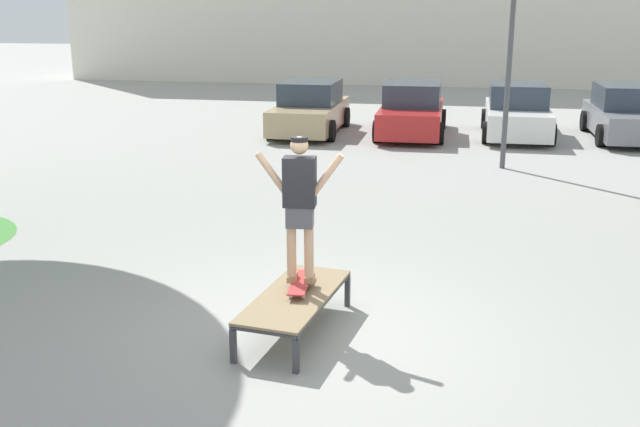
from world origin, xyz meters
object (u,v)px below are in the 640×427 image
object	(u,v)px
skateboard	(300,283)
skater	(300,200)
skate_box	(295,298)
car_white	(517,112)
car_grey	(626,114)
car_tan	(310,109)
car_red	(412,111)

from	to	relation	value
skateboard	skater	world-z (taller)	skater
skate_box	car_white	distance (m)	14.40
car_grey	skateboard	bearing A→B (deg)	-114.11
skateboard	car_tan	world-z (taller)	car_tan
skater	car_white	xyz separation A→B (m)	(3.29, 13.84, -0.84)
car_tan	car_red	world-z (taller)	same
car_red	car_white	distance (m)	2.98
skater	car_red	bearing A→B (deg)	88.58
skateboard	car_tan	distance (m)	13.60
car_red	skateboard	bearing A→B (deg)	-91.42
car_red	skate_box	bearing A→B (deg)	-91.50
skate_box	car_red	xyz separation A→B (m)	(0.36, 13.66, 0.28)
car_grey	car_white	bearing A→B (deg)	-177.46
skater	car_white	distance (m)	14.25
car_tan	car_red	xyz separation A→B (m)	(2.96, 0.14, 0.00)
car_tan	car_white	world-z (taller)	same
skateboard	skate_box	bearing A→B (deg)	-97.74
car_red	car_white	xyz separation A→B (m)	(2.96, 0.36, 0.00)
skater	car_red	xyz separation A→B (m)	(0.33, 13.48, -0.84)
car_white	car_tan	bearing A→B (deg)	-175.17
skateboard	car_white	distance (m)	14.23
car_tan	car_white	size ratio (longest dim) A/B	1.00
skate_box	skateboard	world-z (taller)	skateboard
skate_box	car_white	bearing A→B (deg)	76.68
skater	car_grey	xyz separation A→B (m)	(6.25, 13.97, -0.84)
skater	car_tan	world-z (taller)	skater
car_tan	skate_box	bearing A→B (deg)	-79.11
car_white	car_red	bearing A→B (deg)	-173.16
car_white	car_grey	xyz separation A→B (m)	(2.96, 0.13, 0.00)
skate_box	skater	xyz separation A→B (m)	(0.02, 0.18, 1.12)
car_tan	car_grey	bearing A→B (deg)	4.07
skate_box	skateboard	size ratio (longest dim) A/B	2.44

